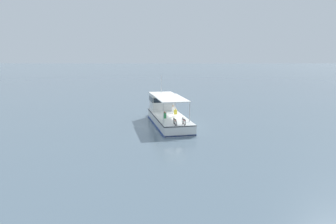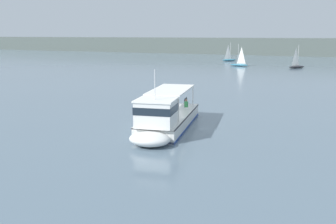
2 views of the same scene
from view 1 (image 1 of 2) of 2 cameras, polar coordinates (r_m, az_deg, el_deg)
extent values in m
plane|color=slate|center=(37.53, 1.29, -2.29)|extent=(400.00, 400.00, 0.00)
cube|color=white|center=(37.51, 0.18, -1.44)|extent=(5.40, 11.23, 1.10)
ellipsoid|color=white|center=(43.49, -1.49, 0.19)|extent=(3.34, 2.77, 1.01)
cube|color=navy|center=(37.60, 0.18, -2.11)|extent=(5.44, 11.24, 0.16)
cube|color=#2D2D33|center=(37.42, 0.19, -0.73)|extent=(5.46, 11.24, 0.10)
cube|color=white|center=(41.50, -1.06, 1.80)|extent=(3.21, 3.11, 1.90)
cube|color=#19232D|center=(41.45, -1.06, 2.25)|extent=(3.28, 3.17, 0.56)
cube|color=white|center=(41.36, -1.06, 3.18)|extent=(3.40, 3.30, 0.12)
cube|color=white|center=(36.63, 0.33, 2.41)|extent=(4.29, 7.17, 0.10)
cylinder|color=silver|center=(39.70, -2.56, 1.48)|extent=(0.08, 0.08, 2.00)
cylinder|color=silver|center=(40.22, 1.27, 1.60)|extent=(0.08, 0.08, 2.00)
cylinder|color=silver|center=(33.39, -0.80, -0.19)|extent=(0.08, 0.08, 2.00)
cylinder|color=silver|center=(34.00, 3.71, -0.02)|extent=(0.08, 0.08, 2.00)
cylinder|color=silver|center=(41.53, -1.15, 4.82)|extent=(0.06, 0.06, 2.20)
sphere|color=white|center=(41.16, 1.64, -0.47)|extent=(0.36, 0.36, 0.36)
sphere|color=white|center=(38.01, 2.78, -1.38)|extent=(0.36, 0.36, 0.36)
sphere|color=white|center=(35.09, 4.04, -2.38)|extent=(0.36, 0.36, 0.36)
torus|color=black|center=(32.88, 1.04, -1.54)|extent=(0.20, 0.66, 0.66)
torus|color=black|center=(32.22, 1.32, -1.79)|extent=(0.20, 0.66, 0.66)
cylinder|color=maroon|center=(32.53, 1.18, -1.46)|extent=(0.21, 0.70, 0.06)
torus|color=black|center=(33.09, 2.56, -1.48)|extent=(0.20, 0.66, 0.66)
torus|color=black|center=(32.43, 2.87, -1.73)|extent=(0.20, 0.66, 0.66)
cylinder|color=maroon|center=(32.73, 2.72, -1.40)|extent=(0.21, 0.70, 0.06)
cube|color=#338C4C|center=(34.80, -0.58, -0.67)|extent=(0.36, 0.28, 0.52)
sphere|color=#9E7051|center=(34.73, -0.58, -0.07)|extent=(0.20, 0.20, 0.20)
cube|color=yellow|center=(37.02, 1.28, -0.01)|extent=(0.36, 0.28, 0.52)
sphere|color=beige|center=(36.95, 1.28, 0.56)|extent=(0.20, 0.20, 0.20)
cube|color=white|center=(38.94, 0.87, 0.51)|extent=(0.36, 0.28, 0.52)
sphere|color=tan|center=(38.88, 0.87, 1.05)|extent=(0.20, 0.20, 0.20)
camera|label=2|loc=(67.41, -11.68, 9.76)|focal=41.34mm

